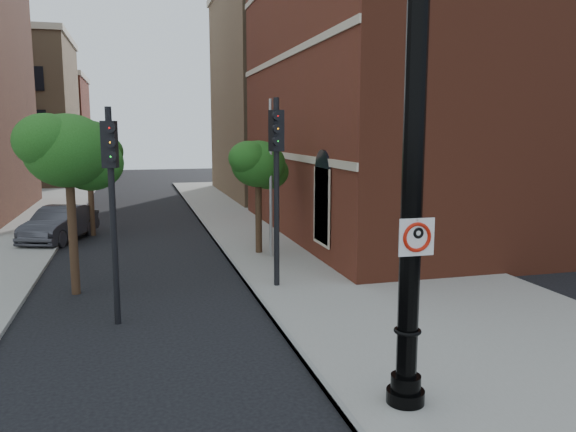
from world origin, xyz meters
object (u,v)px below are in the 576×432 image
object	(u,v)px
traffic_signal_right	(276,162)
traffic_signal_left	(111,180)
no_parking_sign	(417,237)
parked_car	(60,224)
lamppost	(412,203)

from	to	relation	value
traffic_signal_right	traffic_signal_left	bearing A→B (deg)	-170.48
no_parking_sign	parked_car	xyz separation A→B (m)	(-7.20, 16.80, -2.18)
parked_car	traffic_signal_left	world-z (taller)	traffic_signal_left
no_parking_sign	traffic_signal_left	xyz separation A→B (m)	(-4.65, 5.71, 0.50)
lamppost	traffic_signal_right	xyz separation A→B (m)	(-0.31, 7.38, 0.24)
lamppost	parked_car	bearing A→B (deg)	113.43
traffic_signal_left	traffic_signal_right	distance (m)	4.72
parked_car	no_parking_sign	bearing A→B (deg)	-47.20
traffic_signal_right	lamppost	bearing A→B (deg)	-101.28
no_parking_sign	traffic_signal_left	world-z (taller)	traffic_signal_left
no_parking_sign	traffic_signal_right	size ratio (longest dim) A/B	0.11
lamppost	parked_car	world-z (taller)	lamppost
lamppost	parked_car	xyz separation A→B (m)	(-7.20, 16.62, -2.68)
no_parking_sign	traffic_signal_left	size ratio (longest dim) A/B	0.12
no_parking_sign	parked_car	world-z (taller)	no_parking_sign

